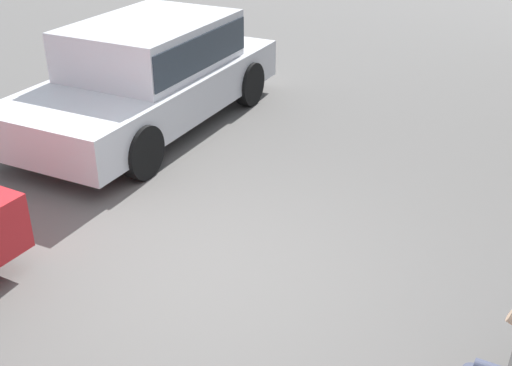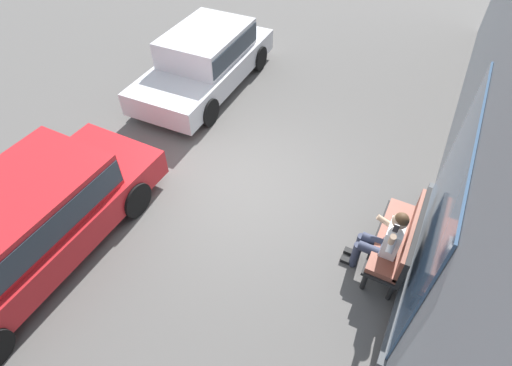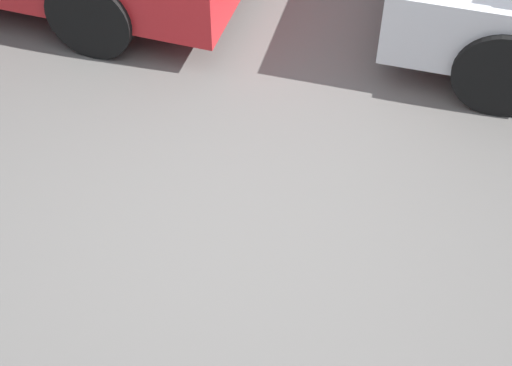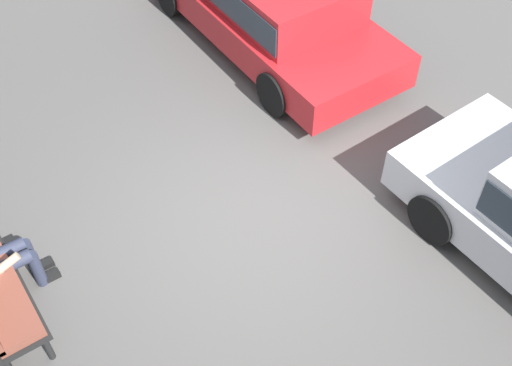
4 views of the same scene
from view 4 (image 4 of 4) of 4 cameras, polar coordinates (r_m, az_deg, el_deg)
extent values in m
plane|color=#565451|center=(7.61, -0.66, -3.18)|extent=(60.00, 60.00, 0.00)
cylinder|color=black|center=(6.78, -18.03, -13.70)|extent=(0.07, 0.07, 0.41)
cylinder|color=#2D3347|center=(7.17, -21.42, -5.74)|extent=(0.15, 0.42, 0.15)
cylinder|color=#2D3347|center=(7.37, -19.38, -6.24)|extent=(0.12, 0.12, 0.52)
cube|color=black|center=(7.55, -18.40, -6.98)|extent=(0.10, 0.24, 0.07)
cylinder|color=#2D3347|center=(7.05, -20.95, -6.74)|extent=(0.15, 0.42, 0.15)
cylinder|color=#2D3347|center=(7.26, -18.88, -7.22)|extent=(0.12, 0.12, 0.52)
cube|color=black|center=(7.44, -17.90, -7.95)|extent=(0.10, 0.24, 0.07)
cylinder|color=tan|center=(6.72, -21.24, -6.70)|extent=(0.08, 0.27, 0.17)
cylinder|color=black|center=(7.49, 15.47, -3.02)|extent=(0.62, 0.20, 0.62)
cube|color=red|center=(9.96, 0.84, 14.99)|extent=(4.69, 1.80, 0.51)
cylinder|color=black|center=(8.72, 1.66, 7.95)|extent=(0.63, 0.18, 0.63)
cylinder|color=black|center=(9.62, 10.18, 11.54)|extent=(0.63, 0.18, 0.63)
camera|label=1|loc=(8.10, -34.66, 21.13)|focal=45.00mm
camera|label=2|loc=(8.51, -43.23, 34.99)|focal=28.00mm
camera|label=3|loc=(3.81, -25.84, 3.15)|focal=55.00mm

